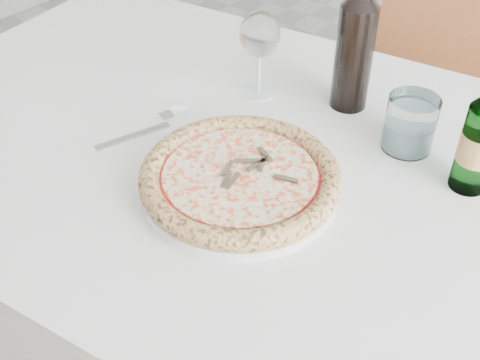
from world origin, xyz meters
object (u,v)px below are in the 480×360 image
(tumbler, at_px, (410,127))
(chair_far, at_px, (456,91))
(dining_table, at_px, (275,197))
(plate, at_px, (240,185))
(wine_glass, at_px, (260,37))
(beer_bottle, at_px, (480,140))
(pizza, at_px, (240,177))
(wine_bottle, at_px, (355,47))

(tumbler, bearing_deg, chair_far, 100.84)
(dining_table, distance_m, tumbler, 0.26)
(dining_table, distance_m, plate, 0.14)
(wine_glass, bearing_deg, dining_table, -44.31)
(wine_glass, distance_m, tumbler, 0.31)
(chair_far, height_order, plate, chair_far)
(plate, height_order, wine_glass, wine_glass)
(dining_table, relative_size, beer_bottle, 7.28)
(pizza, distance_m, wine_glass, 0.31)
(plate, distance_m, wine_glass, 0.31)
(chair_far, bearing_deg, wine_glass, -106.38)
(wine_bottle, bearing_deg, plate, -90.65)
(tumbler, bearing_deg, beer_bottle, -15.69)
(tumbler, distance_m, wine_bottle, 0.18)
(tumbler, height_order, wine_bottle, wine_bottle)
(tumbler, bearing_deg, dining_table, -132.14)
(chair_far, bearing_deg, tumbler, -79.16)
(plate, bearing_deg, wine_glass, 121.48)
(plate, bearing_deg, chair_far, 87.80)
(dining_table, bearing_deg, chair_far, 87.52)
(wine_bottle, bearing_deg, dining_table, -90.94)
(plate, distance_m, wine_bottle, 0.34)
(plate, distance_m, pizza, 0.02)
(plate, relative_size, pizza, 0.99)
(tumbler, xyz_separation_m, wine_bottle, (-0.15, 0.06, 0.08))
(dining_table, height_order, wine_bottle, wine_bottle)
(pizza, bearing_deg, beer_bottle, 40.29)
(chair_far, bearing_deg, plate, -92.20)
(chair_far, relative_size, tumbler, 9.68)
(plate, xyz_separation_m, beer_bottle, (0.27, 0.23, 0.08))
(plate, bearing_deg, pizza, -161.69)
(dining_table, height_order, beer_bottle, beer_bottle)
(chair_far, bearing_deg, wine_bottle, -93.09)
(pizza, height_order, beer_bottle, beer_bottle)
(dining_table, bearing_deg, plate, -90.00)
(dining_table, xyz_separation_m, pizza, (-0.00, -0.10, 0.11))
(pizza, relative_size, beer_bottle, 1.40)
(chair_far, relative_size, pizza, 2.96)
(chair_far, relative_size, wine_glass, 5.55)
(beer_bottle, bearing_deg, dining_table, -154.18)
(dining_table, xyz_separation_m, plate, (0.00, -0.10, 0.09))
(dining_table, xyz_separation_m, tumbler, (0.15, 0.17, 0.12))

